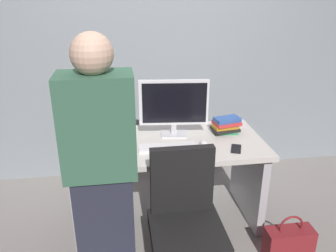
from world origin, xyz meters
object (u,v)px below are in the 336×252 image
(desk, at_px, (167,167))
(handbag, at_px, (288,244))
(monitor, at_px, (174,105))
(mouse, at_px, (204,143))
(book_stack, at_px, (226,125))
(cell_phone, at_px, (236,149))
(office_chair, at_px, (185,231))
(cup_near_keyboard, at_px, (116,143))
(cup_by_monitor, at_px, (108,130))
(person_at_desk, at_px, (102,175))
(keyboard, at_px, (168,147))

(desk, distance_m, handbag, 1.05)
(monitor, bearing_deg, mouse, -47.47)
(mouse, bearing_deg, book_stack, 41.35)
(cell_phone, bearing_deg, book_stack, 107.87)
(office_chair, xyz_separation_m, cell_phone, (0.47, 0.49, 0.30))
(book_stack, bearing_deg, handbag, -67.48)
(desk, distance_m, cup_near_keyboard, 0.48)
(office_chair, distance_m, mouse, 0.72)
(office_chair, relative_size, cell_phone, 6.53)
(monitor, xyz_separation_m, cup_by_monitor, (-0.52, 0.09, -0.21))
(office_chair, xyz_separation_m, cup_by_monitor, (-0.46, 0.89, 0.34))
(person_at_desk, distance_m, book_stack, 1.23)
(mouse, bearing_deg, cup_by_monitor, 157.29)
(keyboard, bearing_deg, cup_near_keyboard, 172.71)
(person_at_desk, xyz_separation_m, cup_near_keyboard, (0.08, 0.57, -0.07))
(person_at_desk, relative_size, mouse, 16.39)
(person_at_desk, relative_size, handbag, 4.34)
(keyboard, bearing_deg, cell_phone, -10.63)
(monitor, xyz_separation_m, book_stack, (0.43, -0.01, -0.19))
(mouse, xyz_separation_m, cup_near_keyboard, (-0.66, 0.03, 0.03))
(desk, height_order, cell_phone, cell_phone)
(person_at_desk, xyz_separation_m, cell_phone, (0.95, 0.44, -0.11))
(person_at_desk, relative_size, monitor, 3.03)
(desk, bearing_deg, cup_by_monitor, 156.40)
(mouse, distance_m, cup_by_monitor, 0.78)
(person_at_desk, bearing_deg, keyboard, 49.01)
(person_at_desk, height_order, cup_by_monitor, person_at_desk)
(handbag, bearing_deg, cup_by_monitor, 147.59)
(desk, xyz_separation_m, keyboard, (-0.01, -0.12, 0.23))
(mouse, height_order, handbag, mouse)
(keyboard, relative_size, handbag, 1.14)
(cup_near_keyboard, relative_size, book_stack, 0.40)
(person_at_desk, bearing_deg, mouse, 36.24)
(desk, height_order, cup_near_keyboard, cup_near_keyboard)
(keyboard, distance_m, handbag, 1.10)
(keyboard, bearing_deg, cup_by_monitor, 143.91)
(office_chair, relative_size, keyboard, 2.19)
(office_chair, bearing_deg, mouse, 66.79)
(mouse, distance_m, handbag, 0.93)
(mouse, height_order, cell_phone, mouse)
(desk, height_order, mouse, mouse)
(monitor, bearing_deg, handbag, -44.31)
(office_chair, bearing_deg, desk, 90.98)
(keyboard, height_order, handbag, keyboard)
(handbag, bearing_deg, book_stack, 112.52)
(cup_near_keyboard, distance_m, handbag, 1.43)
(cup_by_monitor, bearing_deg, handbag, -32.41)
(office_chair, height_order, keyboard, office_chair)
(cup_by_monitor, bearing_deg, person_at_desk, -91.39)
(mouse, xyz_separation_m, book_stack, (0.23, 0.21, 0.05))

